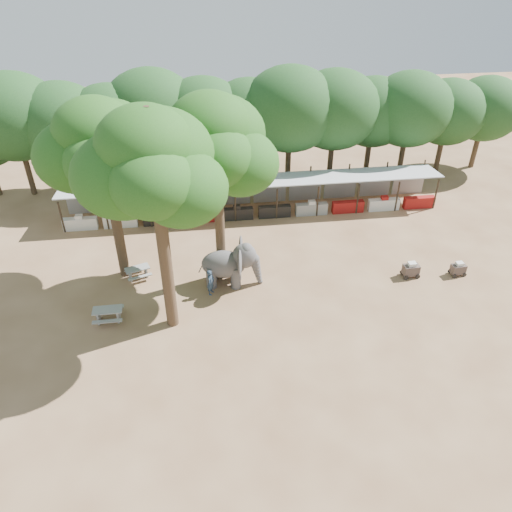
{
  "coord_description": "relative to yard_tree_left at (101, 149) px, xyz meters",
  "views": [
    {
      "loc": [
        -4.1,
        -19.05,
        18.55
      ],
      "look_at": [
        -1.0,
        5.0,
        2.0
      ],
      "focal_mm": 35.0,
      "sensor_mm": 36.0,
      "label": 1
    }
  ],
  "objects": [
    {
      "name": "picnic_table_near",
      "position": [
        -0.37,
        -4.54,
        -7.68
      ],
      "size": [
        1.62,
        1.46,
        0.8
      ],
      "rotation": [
        0.0,
        0.0,
        0.01
      ],
      "color": "gray",
      "rests_on": "ground"
    },
    {
      "name": "cart_front",
      "position": [
        17.73,
        -2.71,
        -7.69
      ],
      "size": [
        1.08,
        0.73,
        1.03
      ],
      "rotation": [
        0.0,
        0.0,
        0.04
      ],
      "color": "#3B2D28",
      "rests_on": "ground"
    },
    {
      "name": "picnic_table_far",
      "position": [
        0.97,
        -0.7,
        -7.72
      ],
      "size": [
        1.81,
        1.72,
        0.73
      ],
      "rotation": [
        0.0,
        0.0,
        0.33
      ],
      "color": "gray",
      "rests_on": "ground"
    },
    {
      "name": "yard_tree_center",
      "position": [
        3.0,
        -5.0,
        1.01
      ],
      "size": [
        7.1,
        6.9,
        12.04
      ],
      "color": "#332316",
      "rests_on": "ground"
    },
    {
      "name": "vendor_stalls",
      "position": [
        9.13,
        6.65,
        -7.02
      ],
      "size": [
        28.0,
        2.99,
        2.8
      ],
      "color": "#A8A9B0",
      "rests_on": "ground"
    },
    {
      "name": "yard_tree_left",
      "position": [
        0.0,
        0.0,
        0.0
      ],
      "size": [
        7.1,
        6.9,
        11.02
      ],
      "color": "#332316",
      "rests_on": "ground"
    },
    {
      "name": "backdrop_trees",
      "position": [
        9.13,
        11.81,
        -2.69
      ],
      "size": [
        46.46,
        5.95,
        8.33
      ],
      "color": "#332316",
      "rests_on": "ground"
    },
    {
      "name": "yard_tree_back",
      "position": [
        6.0,
        -1.0,
        0.34
      ],
      "size": [
        7.1,
        6.9,
        11.36
      ],
      "color": "#332316",
      "rests_on": "ground"
    },
    {
      "name": "cart_back",
      "position": [
        20.72,
        -2.93,
        -7.74
      ],
      "size": [
        1.0,
        0.7,
        0.93
      ],
      "rotation": [
        0.0,
        0.0,
        0.09
      ],
      "color": "#3B2D28",
      "rests_on": "ground"
    },
    {
      "name": "handler",
      "position": [
        5.37,
        -2.85,
        -7.37
      ],
      "size": [
        0.61,
        0.71,
        1.65
      ],
      "primitive_type": "imported",
      "rotation": [
        0.0,
        0.0,
        1.14
      ],
      "color": "#26384C",
      "rests_on": "ground"
    },
    {
      "name": "ground",
      "position": [
        9.13,
        -7.19,
        -8.2
      ],
      "size": [
        100.0,
        100.0,
        0.0
      ],
      "primitive_type": "plane",
      "color": "brown",
      "rests_on": "ground"
    },
    {
      "name": "elephant",
      "position": [
        6.65,
        -1.97,
        -6.78
      ],
      "size": [
        3.8,
        2.86,
        2.85
      ],
      "rotation": [
        0.0,
        0.0,
        -0.14
      ],
      "color": "#434041",
      "rests_on": "ground"
    }
  ]
}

